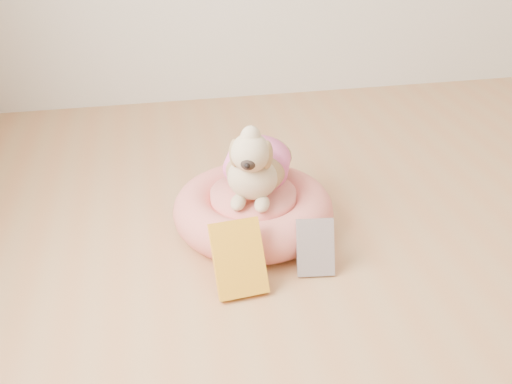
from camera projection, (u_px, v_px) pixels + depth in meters
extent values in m
cylinder|color=#E95B67|center=(253.00, 216.00, 2.02)|extent=(0.41, 0.41, 0.09)
torus|color=#E95B67|center=(253.00, 209.00, 2.01)|extent=(0.56, 0.56, 0.15)
cylinder|color=#E95B67|center=(253.00, 201.00, 1.99)|extent=(0.30, 0.30, 0.08)
cube|color=yellow|center=(239.00, 258.00, 1.70)|extent=(0.17, 0.17, 0.21)
cube|color=white|center=(315.00, 247.00, 1.79)|extent=(0.13, 0.11, 0.17)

